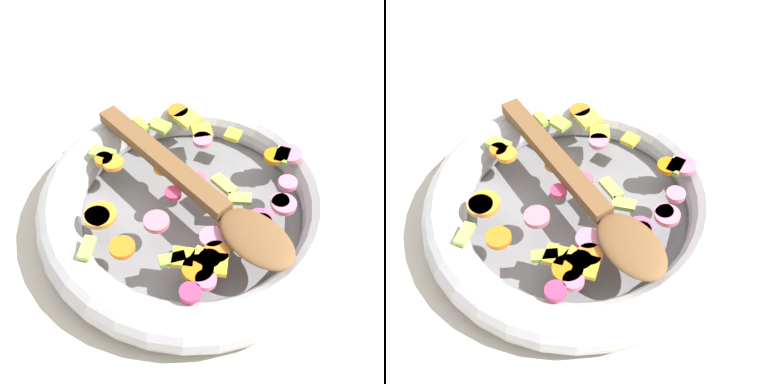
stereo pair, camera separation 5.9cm
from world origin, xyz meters
TOP-DOWN VIEW (x-y plane):
  - ground_plane at (0.00, 0.00)m, footprint 4.00×4.00m
  - skillet at (0.00, 0.00)m, footprint 0.35×0.35m
  - chopped_vegetables at (-0.01, -0.01)m, footprint 0.28×0.25m
  - wooden_spoon at (-0.00, -0.03)m, footprint 0.06×0.30m

SIDE VIEW (x-z plane):
  - ground_plane at x=0.00m, z-range 0.00..0.00m
  - skillet at x=0.00m, z-range 0.00..0.05m
  - chopped_vegetables at x=-0.01m, z-range 0.05..0.06m
  - wooden_spoon at x=0.00m, z-range 0.06..0.07m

